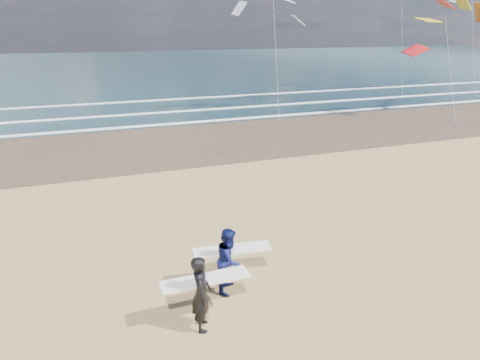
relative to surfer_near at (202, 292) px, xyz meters
name	(u,v)px	position (x,y,z in m)	size (l,w,h in m)	color
wet_sand_strip	(379,122)	(18.98, 18.12, -0.98)	(220.00, 12.00, 0.01)	#493926
ocean	(198,65)	(18.98, 72.12, -0.98)	(220.00, 100.00, 0.02)	#172E33
foam_breakers	(314,101)	(18.98, 28.22, -0.94)	(220.00, 11.70, 0.05)	white
surfer_near	(202,292)	(0.00, 0.00, 0.00)	(2.20, 1.02, 1.95)	black
surfer_far	(230,259)	(1.15, 1.29, -0.05)	(2.25, 1.31, 1.86)	#0E144E
kite_0	(447,35)	(24.28, 18.10, 5.31)	(7.90, 4.97, 10.10)	slate
kite_1	(275,36)	(12.85, 24.22, 5.18)	(6.30, 4.79, 10.82)	slate
kite_2	(473,27)	(37.03, 27.62, 5.90)	(5.48, 4.70, 12.77)	slate
kite_5	(402,15)	(31.31, 31.87, 7.02)	(5.36, 4.69, 15.05)	slate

